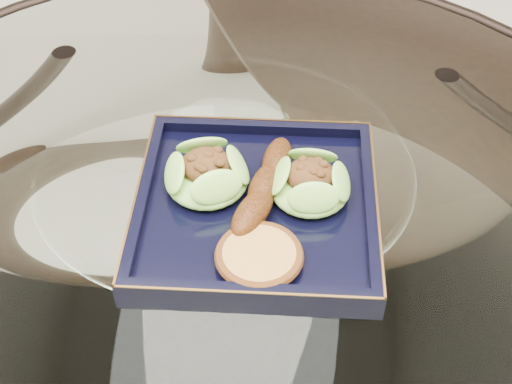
# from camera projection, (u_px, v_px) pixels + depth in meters

# --- Properties ---
(dining_table) EXTENTS (1.13, 1.13, 0.77)m
(dining_table) POSITION_uv_depth(u_px,v_px,m) (230.00, 283.00, 0.95)
(dining_table) COLOR white
(dining_table) RESTS_ON ground
(dining_chair) EXTENTS (0.62, 0.62, 1.07)m
(dining_chair) POSITION_uv_depth(u_px,v_px,m) (343.00, 55.00, 1.33)
(dining_chair) COLOR black
(dining_chair) RESTS_ON ground
(navy_plate) EXTENTS (0.28, 0.28, 0.02)m
(navy_plate) POSITION_uv_depth(u_px,v_px,m) (256.00, 211.00, 0.81)
(navy_plate) COLOR black
(navy_plate) RESTS_ON dining_table
(lettuce_wrap_left) EXTENTS (0.10, 0.10, 0.03)m
(lettuce_wrap_left) POSITION_uv_depth(u_px,v_px,m) (207.00, 176.00, 0.81)
(lettuce_wrap_left) COLOR #5F9C2D
(lettuce_wrap_left) RESTS_ON navy_plate
(lettuce_wrap_right) EXTENTS (0.12, 0.12, 0.03)m
(lettuce_wrap_right) POSITION_uv_depth(u_px,v_px,m) (310.00, 185.00, 0.80)
(lettuce_wrap_right) COLOR #5EA42F
(lettuce_wrap_right) RESTS_ON navy_plate
(roasted_plantain) EXTENTS (0.07, 0.16, 0.03)m
(roasted_plantain) POSITION_uv_depth(u_px,v_px,m) (265.00, 186.00, 0.80)
(roasted_plantain) COLOR #552609
(roasted_plantain) RESTS_ON navy_plate
(crumb_patty) EXTENTS (0.09, 0.09, 0.02)m
(crumb_patty) POSITION_uv_depth(u_px,v_px,m) (259.00, 257.00, 0.74)
(crumb_patty) COLOR #BE8B3F
(crumb_patty) RESTS_ON navy_plate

